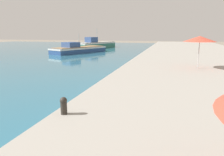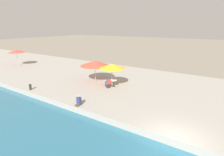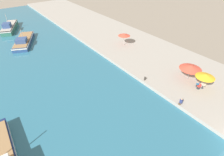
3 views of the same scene
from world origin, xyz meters
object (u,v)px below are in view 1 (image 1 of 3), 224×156
Objects in this scene: fishing_boat_mid at (78,49)px; fishing_boat_far at (96,44)px; cafe_umbrella_striped at (200,39)px; mooring_bollard at (64,105)px.

fishing_boat_mid is 11.74m from fishing_boat_far.
fishing_boat_mid is at bearing 138.41° from cafe_umbrella_striped.
mooring_bollard is at bearing -51.10° from fishing_boat_far.
fishing_boat_mid is 23.85m from cafe_umbrella_striped.
fishing_boat_mid is 16.61× the size of mooring_bollard.
fishing_boat_mid is 1.00× the size of fishing_boat_far.
fishing_boat_mid is at bearing -64.83° from fishing_boat_far.
fishing_boat_far reaches higher than mooring_bollard.
cafe_umbrella_striped reaches higher than mooring_bollard.
fishing_boat_mid is at bearing 112.65° from mooring_bollard.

